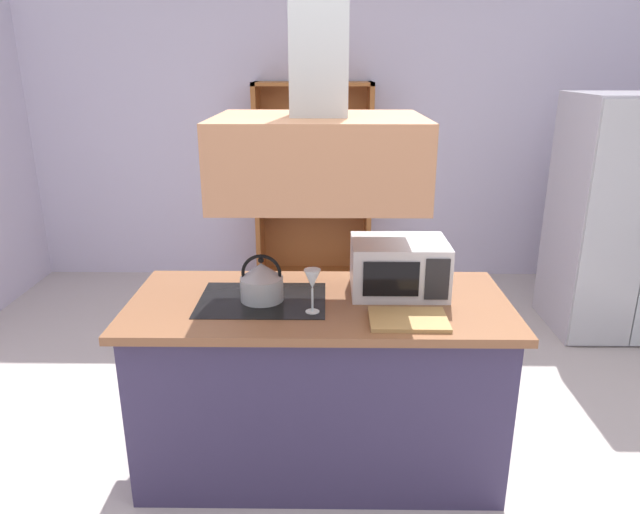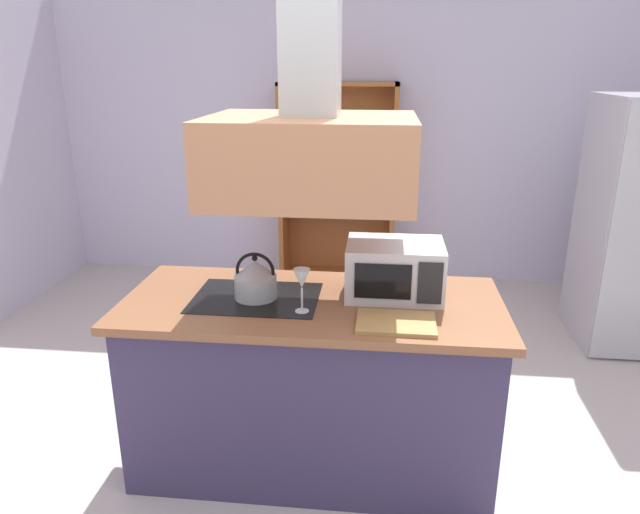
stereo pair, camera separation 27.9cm
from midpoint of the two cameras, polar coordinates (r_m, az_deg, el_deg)
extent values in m
plane|color=beige|center=(3.11, 1.95, -20.73)|extent=(7.80, 7.80, 0.00)
cube|color=silver|center=(5.44, 1.45, 12.05)|extent=(6.00, 0.12, 2.70)
cube|color=#393052|center=(2.97, -2.85, -12.74)|extent=(1.73, 0.73, 0.86)
cube|color=brown|center=(2.76, -3.00, -4.74)|extent=(1.81, 0.81, 0.04)
cube|color=black|center=(2.78, -8.60, -4.26)|extent=(0.60, 0.44, 0.00)
cube|color=#BB7C54|center=(2.56, -3.26, 9.71)|extent=(0.90, 0.70, 0.36)
cube|color=#BBB7C1|center=(4.78, 26.27, 3.57)|extent=(0.90, 0.72, 1.77)
cube|color=#B5B8BA|center=(4.36, 25.62, 2.35)|extent=(0.44, 0.03, 1.73)
cube|color=#9B5626|center=(5.31, -7.59, 6.91)|extent=(0.04, 0.40, 1.82)
cube|color=#9B5626|center=(5.26, 3.27, 6.93)|extent=(0.04, 0.40, 1.82)
cube|color=#9B5626|center=(5.15, -2.31, 16.73)|extent=(1.03, 0.40, 0.03)
cube|color=#9B5626|center=(5.50, -2.07, -1.94)|extent=(1.03, 0.40, 0.08)
cube|color=#9B5626|center=(5.45, -2.09, 7.35)|extent=(1.03, 0.02, 1.82)
cube|color=#9B5626|center=(5.30, -2.16, 5.03)|extent=(0.95, 0.36, 0.02)
cube|color=#9B5626|center=(5.21, -2.22, 9.89)|extent=(0.95, 0.36, 0.02)
cylinder|color=white|center=(5.26, -4.22, 5.29)|extent=(0.18, 0.18, 0.05)
cylinder|color=white|center=(5.25, -4.24, 5.76)|extent=(0.17, 0.17, 0.05)
cylinder|color=white|center=(5.24, -4.25, 6.24)|extent=(0.16, 0.16, 0.05)
cylinder|color=silver|center=(5.16, -0.85, 10.61)|extent=(0.01, 0.01, 0.12)
cone|color=silver|center=(5.14, -0.86, 11.72)|extent=(0.07, 0.07, 0.08)
cylinder|color=silver|center=(5.16, 1.02, 10.61)|extent=(0.01, 0.01, 0.12)
cone|color=silver|center=(5.14, 1.03, 11.71)|extent=(0.07, 0.07, 0.08)
cylinder|color=#ADB3B5|center=(2.76, -8.66, -3.16)|extent=(0.20, 0.20, 0.11)
cone|color=#AFB0B7|center=(2.73, -8.75, -1.37)|extent=(0.19, 0.19, 0.07)
sphere|color=black|center=(2.71, -8.80, -0.36)|extent=(0.03, 0.03, 0.03)
torus|color=black|center=(2.73, -8.73, -1.67)|extent=(0.19, 0.02, 0.19)
cube|color=#B3874C|center=(2.54, 5.60, -6.21)|extent=(0.34, 0.24, 0.02)
cube|color=silver|center=(2.82, 4.98, -0.99)|extent=(0.46, 0.34, 0.26)
cube|color=black|center=(2.65, 4.05, -2.25)|extent=(0.26, 0.01, 0.17)
cube|color=#262628|center=(2.67, 8.59, -2.25)|extent=(0.11, 0.01, 0.20)
cylinder|color=silver|center=(2.62, -3.81, -5.48)|extent=(0.06, 0.06, 0.01)
cylinder|color=silver|center=(2.60, -3.84, -4.31)|extent=(0.01, 0.01, 0.11)
cone|color=silver|center=(2.56, -3.89, -2.25)|extent=(0.08, 0.08, 0.09)
camera|label=1|loc=(0.14, -92.63, -0.89)|focal=32.43mm
camera|label=2|loc=(0.14, 87.37, 0.89)|focal=32.43mm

